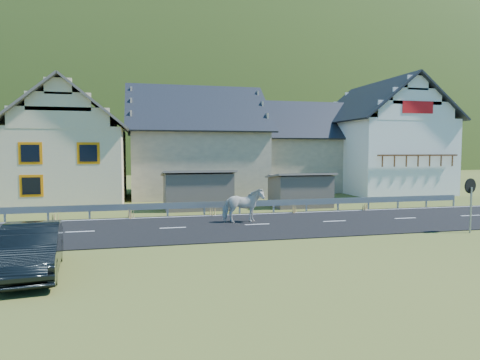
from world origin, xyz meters
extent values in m
plane|color=#414D1D|center=(0.00, 0.00, 0.00)|extent=(160.00, 160.00, 0.00)
cube|color=black|center=(0.00, 0.00, 0.02)|extent=(60.00, 7.00, 0.04)
cube|color=silver|center=(0.00, 0.00, 0.04)|extent=(60.00, 6.60, 0.01)
cube|color=#93969B|center=(0.00, 3.68, 0.58)|extent=(28.00, 0.08, 0.34)
cube|color=#93969B|center=(-12.00, 3.70, 0.35)|extent=(0.10, 0.06, 0.70)
cube|color=#93969B|center=(-10.00, 3.70, 0.35)|extent=(0.10, 0.06, 0.70)
cube|color=#93969B|center=(-8.00, 3.70, 0.35)|extent=(0.10, 0.06, 0.70)
cube|color=#93969B|center=(-6.00, 3.70, 0.35)|extent=(0.10, 0.06, 0.70)
cube|color=#93969B|center=(-4.00, 3.70, 0.35)|extent=(0.10, 0.06, 0.70)
cube|color=#93969B|center=(-2.00, 3.70, 0.35)|extent=(0.10, 0.06, 0.70)
cube|color=#93969B|center=(0.00, 3.70, 0.35)|extent=(0.10, 0.06, 0.70)
cube|color=#93969B|center=(2.00, 3.70, 0.35)|extent=(0.10, 0.06, 0.70)
cube|color=#93969B|center=(4.00, 3.70, 0.35)|extent=(0.10, 0.06, 0.70)
cube|color=#93969B|center=(6.00, 3.70, 0.35)|extent=(0.10, 0.06, 0.70)
cube|color=#93969B|center=(8.00, 3.70, 0.35)|extent=(0.10, 0.06, 0.70)
cube|color=#93969B|center=(10.00, 3.70, 0.35)|extent=(0.10, 0.06, 0.70)
cube|color=#93969B|center=(12.00, 3.70, 0.35)|extent=(0.10, 0.06, 0.70)
cube|color=#93969B|center=(14.00, 3.70, 0.35)|extent=(0.10, 0.06, 0.70)
cube|color=#6F6155|center=(-2.00, 6.50, 1.10)|extent=(4.30, 3.30, 2.40)
cube|color=#6F6155|center=(4.50, 6.00, 1.00)|extent=(3.80, 2.90, 2.20)
cube|color=beige|center=(-10.00, 12.00, 2.50)|extent=(7.00, 9.00, 5.00)
cube|color=orange|center=(-11.60, 7.50, 3.40)|extent=(1.30, 0.12, 1.30)
cube|color=orange|center=(-8.40, 7.50, 3.40)|extent=(1.30, 0.12, 1.30)
cube|color=orange|center=(-11.60, 7.50, 1.50)|extent=(1.30, 0.12, 1.30)
cube|color=tan|center=(-12.00, 13.50, 6.56)|extent=(0.70, 0.70, 2.40)
cube|color=tan|center=(-1.00, 15.00, 2.50)|extent=(10.00, 9.00, 5.00)
cube|color=tan|center=(9.00, 17.00, 2.30)|extent=(9.00, 8.00, 4.60)
cube|color=white|center=(15.00, 14.00, 3.00)|extent=(8.00, 10.00, 6.00)
cube|color=red|center=(15.00, 8.97, 6.80)|extent=(2.60, 0.06, 0.90)
cube|color=#593416|center=(15.00, 8.75, 3.20)|extent=(6.80, 0.12, 0.12)
ellipsoid|color=#263B16|center=(5.00, 180.00, -20.00)|extent=(440.00, 280.00, 260.00)
imported|color=beige|center=(-0.53, 0.68, 0.88)|extent=(0.93, 2.00, 1.68)
imported|color=black|center=(-8.51, -6.34, 0.72)|extent=(2.04, 4.53, 1.44)
cylinder|color=#93969B|center=(8.48, -3.94, 1.00)|extent=(0.08, 0.08, 1.99)
cylinder|color=black|center=(8.48, -3.86, 2.04)|extent=(0.65, 0.17, 0.66)
cylinder|color=white|center=(8.48, -3.82, 2.04)|extent=(0.55, 0.13, 0.56)
camera|label=1|loc=(-5.44, -19.48, 3.58)|focal=32.00mm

